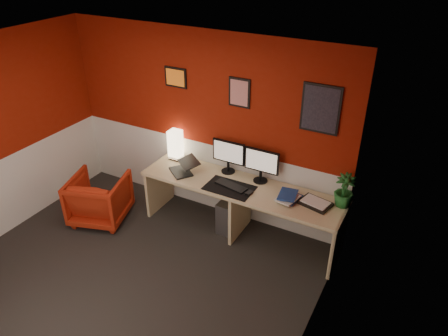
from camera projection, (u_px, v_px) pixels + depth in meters
ground at (128, 281)px, 4.82m from camera, size 4.00×3.50×0.01m
ceiling at (94, 65)px, 3.58m from camera, size 4.00×3.50×0.01m
wall_back at (203, 126)px, 5.53m from camera, size 4.00×0.01×2.50m
wall_right at (307, 253)px, 3.37m from camera, size 0.01×3.50×2.50m
wainscot_back at (205, 175)px, 5.90m from camera, size 4.00×0.01×1.00m
wainscot_left at (1, 199)px, 5.39m from camera, size 0.01×3.50×1.00m
wainscot_right at (298, 318)px, 3.75m from camera, size 0.01×3.50×1.00m
desk at (240, 210)px, 5.41m from camera, size 2.60×0.65×0.73m
shoji_lamp at (176, 145)px, 5.75m from camera, size 0.16×0.16×0.40m
laptop at (181, 165)px, 5.46m from camera, size 0.40×0.38×0.22m
monitor_left at (228, 152)px, 5.39m from camera, size 0.45×0.06×0.58m
monitor_right at (261, 161)px, 5.18m from camera, size 0.45×0.06×0.58m
desk_mat at (229, 188)px, 5.18m from camera, size 0.60×0.38×0.01m
keyboard at (231, 186)px, 5.20m from camera, size 0.44×0.22×0.02m
mouse at (249, 193)px, 5.05m from camera, size 0.08×0.11×0.03m
book_bottom at (282, 195)px, 5.02m from camera, size 0.25×0.31×0.03m
book_middle at (280, 195)px, 4.98m from camera, size 0.26×0.32×0.02m
book_top at (279, 193)px, 4.97m from camera, size 0.24×0.30×0.03m
zen_tray at (315, 203)px, 4.87m from camera, size 0.40×0.32×0.03m
potted_plant at (344, 191)px, 4.77m from camera, size 0.26×0.26×0.40m
pc_tower at (230, 213)px, 5.59m from camera, size 0.21×0.45×0.45m
armchair at (100, 198)px, 5.71m from camera, size 0.89×0.90×0.66m
art_left at (176, 77)px, 5.38m from camera, size 0.32×0.02×0.26m
art_center at (239, 93)px, 5.03m from camera, size 0.28×0.02×0.36m
art_right at (321, 109)px, 4.63m from camera, size 0.44×0.02×0.56m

